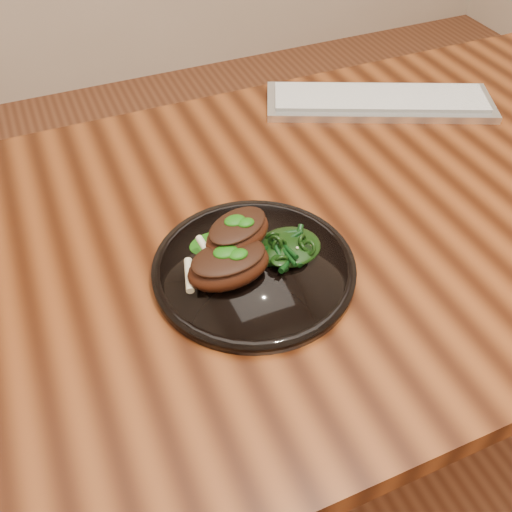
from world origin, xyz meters
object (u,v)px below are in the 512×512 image
(plate, at_px, (254,268))
(desk, at_px, (352,239))
(greens_heap, at_px, (289,243))
(lamb_chop_front, at_px, (228,265))
(keyboard, at_px, (379,101))

(plate, bearing_deg, desk, 20.73)
(desk, relative_size, greens_heap, 17.77)
(lamb_chop_front, relative_size, greens_heap, 1.36)
(desk, bearing_deg, keyboard, 52.05)
(desk, relative_size, keyboard, 3.58)
(plate, relative_size, greens_heap, 3.08)
(lamb_chop_front, distance_m, keyboard, 0.55)
(desk, xyz_separation_m, lamb_chop_front, (-0.25, -0.09, 0.12))
(greens_heap, distance_m, keyboard, 0.46)
(plate, xyz_separation_m, greens_heap, (0.05, 0.00, 0.02))
(plate, xyz_separation_m, keyboard, (0.40, 0.32, 0.00))
(desk, bearing_deg, lamb_chop_front, -160.38)
(desk, xyz_separation_m, plate, (-0.21, -0.08, 0.09))
(greens_heap, bearing_deg, keyboard, 42.37)
(desk, distance_m, lamb_chop_front, 0.30)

